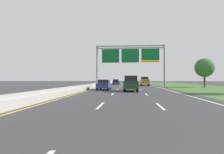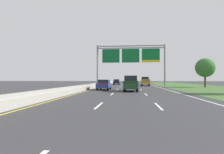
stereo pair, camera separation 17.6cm
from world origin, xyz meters
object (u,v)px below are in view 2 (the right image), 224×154
Objects in this scene: roadside_tree_mid at (205,68)px; pickup_truck_gold at (145,81)px; car_darkgreen_centre_lane_suv at (131,83)px; car_navy_left_lane_sedan at (117,82)px; overhead_sign_gantry at (131,57)px; car_blue_left_lane_sedan at (104,84)px.

pickup_truck_gold is at bearing 145.74° from roadside_tree_mid.
pickup_truck_gold is at bearing -9.10° from car_darkgreen_centre_lane_suv.
pickup_truck_gold is 1.24× the size of car_navy_left_lane_sedan.
roadside_tree_mid reaches higher than car_darkgreen_centre_lane_suv.
overhead_sign_gantry is at bearing -164.21° from car_navy_left_lane_sedan.
overhead_sign_gantry is at bearing -17.80° from car_blue_left_lane_sedan.
pickup_truck_gold is 1.23× the size of car_blue_left_lane_sedan.
overhead_sign_gantry reaches higher than roadside_tree_mid.
car_navy_left_lane_sedan is at bearing 106.06° from overhead_sign_gantry.
car_darkgreen_centre_lane_suv is at bearing 171.37° from pickup_truck_gold.
car_blue_left_lane_sedan is (-0.08, -26.59, 0.00)m from car_navy_left_lane_sedan.
overhead_sign_gantry is 8.34m from pickup_truck_gold.
car_navy_left_lane_sedan is at bearing 8.57° from car_darkgreen_centre_lane_suv.
car_darkgreen_centre_lane_suv reaches higher than car_blue_left_lane_sedan.
roadside_tree_mid reaches higher than pickup_truck_gold.
pickup_truck_gold is 0.94× the size of roadside_tree_mid.
car_darkgreen_centre_lane_suv is 1.07× the size of car_blue_left_lane_sedan.
car_darkgreen_centre_lane_suv reaches higher than car_navy_left_lane_sedan.
overhead_sign_gantry is 3.19× the size of car_darkgreen_centre_lane_suv.
car_blue_left_lane_sedan is at bearing 54.81° from car_darkgreen_centre_lane_suv.
pickup_truck_gold reaches higher than car_navy_left_lane_sedan.
car_darkgreen_centre_lane_suv is 5.07m from car_blue_left_lane_sedan.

